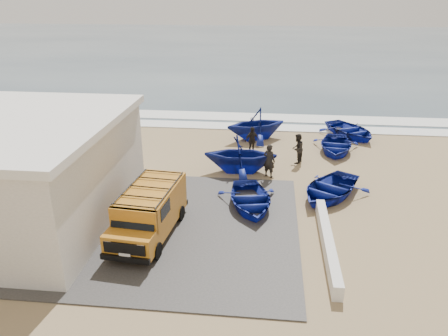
{
  "coord_description": "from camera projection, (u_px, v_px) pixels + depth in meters",
  "views": [
    {
      "loc": [
        2.68,
        -17.17,
        9.0
      ],
      "look_at": [
        0.66,
        1.53,
        1.2
      ],
      "focal_mm": 35.0,
      "sensor_mm": 36.0,
      "label": 1
    }
  ],
  "objects": [
    {
      "name": "boat_near_right",
      "position": [
        329.0,
        188.0,
        20.14
      ],
      "size": [
        4.62,
        4.97,
        0.84
      ],
      "primitive_type": "imported",
      "rotation": [
        0.0,
        0.0,
        -0.57
      ],
      "color": "navy",
      "rests_on": "ground"
    },
    {
      "name": "surf_line",
      "position": [
        231.0,
        126.0,
        30.49
      ],
      "size": [
        180.0,
        1.6,
        0.06
      ],
      "primitive_type": "cube",
      "color": "white",
      "rests_on": "ground"
    },
    {
      "name": "ground",
      "position": [
        206.0,
        205.0,
        19.48
      ],
      "size": [
        160.0,
        160.0,
        0.0
      ],
      "primitive_type": "plane",
      "color": "#9A8159"
    },
    {
      "name": "ocean",
      "position": [
        256.0,
        47.0,
        70.91
      ],
      "size": [
        180.0,
        88.0,
        0.01
      ],
      "primitive_type": "cube",
      "color": "#385166",
      "rests_on": "ground"
    },
    {
      "name": "fisherman_middle",
      "position": [
        297.0,
        149.0,
        23.9
      ],
      "size": [
        0.87,
        0.98,
        1.66
      ],
      "primitive_type": "imported",
      "rotation": [
        0.0,
        0.0,
        -1.93
      ],
      "color": "black",
      "rests_on": "ground"
    },
    {
      "name": "boat_near_left",
      "position": [
        250.0,
        199.0,
        19.16
      ],
      "size": [
        3.39,
        4.23,
        0.78
      ],
      "primitive_type": "imported",
      "rotation": [
        0.0,
        0.0,
        0.2
      ],
      "color": "navy",
      "rests_on": "ground"
    },
    {
      "name": "boat_mid_left",
      "position": [
        240.0,
        154.0,
        22.64
      ],
      "size": [
        3.87,
        3.37,
        1.98
      ],
      "primitive_type": "imported",
      "rotation": [
        0.0,
        0.0,
        1.6
      ],
      "color": "navy",
      "rests_on": "ground"
    },
    {
      "name": "boat_mid_right",
      "position": [
        335.0,
        145.0,
        25.69
      ],
      "size": [
        3.26,
        4.19,
        0.8
      ],
      "primitive_type": "imported",
      "rotation": [
        0.0,
        0.0,
        -0.14
      ],
      "color": "navy",
      "rests_on": "ground"
    },
    {
      "name": "boat_far_right",
      "position": [
        350.0,
        130.0,
        28.32
      ],
      "size": [
        4.57,
        5.03,
        0.85
      ],
      "primitive_type": "imported",
      "rotation": [
        0.0,
        0.0,
        0.51
      ],
      "color": "navy",
      "rests_on": "ground"
    },
    {
      "name": "fisherman_front",
      "position": [
        269.0,
        161.0,
        22.1
      ],
      "size": [
        0.76,
        0.67,
        1.76
      ],
      "primitive_type": "imported",
      "rotation": [
        0.0,
        0.0,
        2.65
      ],
      "color": "black",
      "rests_on": "ground"
    },
    {
      "name": "fisherman_back",
      "position": [
        252.0,
        140.0,
        25.25
      ],
      "size": [
        1.0,
        0.89,
        1.62
      ],
      "primitive_type": "imported",
      "rotation": [
        0.0,
        0.0,
        0.64
      ],
      "color": "black",
      "rests_on": "ground"
    },
    {
      "name": "boat_far_left",
      "position": [
        256.0,
        124.0,
        27.62
      ],
      "size": [
        4.93,
        4.69,
        2.03
      ],
      "primitive_type": "imported",
      "rotation": [
        0.0,
        0.0,
        -1.11
      ],
      "color": "navy",
      "rests_on": "ground"
    },
    {
      "name": "building",
      "position": [
        13.0,
        171.0,
        17.56
      ],
      "size": [
        8.4,
        9.4,
        4.3
      ],
      "color": "silver",
      "rests_on": "ground"
    },
    {
      "name": "parapet",
      "position": [
        328.0,
        243.0,
        16.12
      ],
      "size": [
        0.35,
        6.0,
        0.55
      ],
      "primitive_type": "cube",
      "color": "silver",
      "rests_on": "ground"
    },
    {
      "name": "slab",
      "position": [
        150.0,
        225.0,
        17.83
      ],
      "size": [
        12.0,
        10.0,
        0.05
      ],
      "primitive_type": "cube",
      "color": "#403D3B",
      "rests_on": "ground"
    },
    {
      "name": "surf_wash",
      "position": [
        234.0,
        117.0,
        32.79
      ],
      "size": [
        180.0,
        2.2,
        0.04
      ],
      "primitive_type": "cube",
      "color": "white",
      "rests_on": "ground"
    },
    {
      "name": "van",
      "position": [
        149.0,
        210.0,
        16.81
      ],
      "size": [
        2.22,
        4.71,
        1.95
      ],
      "rotation": [
        0.0,
        0.0,
        -0.1
      ],
      "color": "orange",
      "rests_on": "ground"
    }
  ]
}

